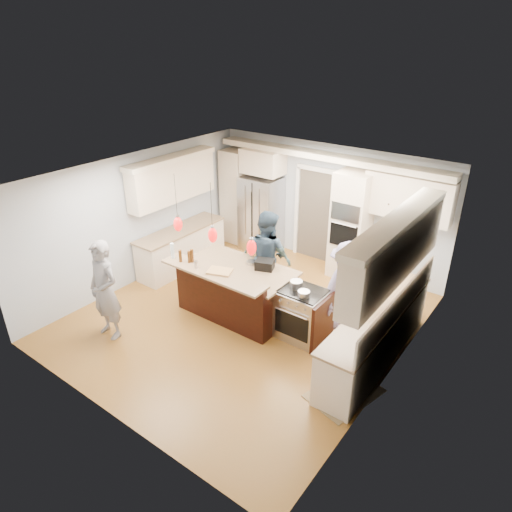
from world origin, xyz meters
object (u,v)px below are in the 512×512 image
Objects in this scene: person_far_left at (266,256)px; refrigerator at (261,214)px; island_range at (303,314)px; kitchen_island at (236,290)px; person_bar_end at (105,291)px.

refrigerator is at bearing -48.56° from person_far_left.
refrigerator reaches higher than island_range.
refrigerator is 1.96× the size of island_range.
person_far_left is (-1.28, 0.70, 0.46)m from island_range.
person_far_left reaches higher than kitchen_island.
island_range is at bearing -42.59° from refrigerator.
kitchen_island is 0.90m from person_far_left.
kitchen_island is 2.28× the size of island_range.
refrigerator is at bearing 90.24° from person_bar_end.
island_range is at bearing 36.03° from person_bar_end.
person_bar_end reaches higher than kitchen_island.
kitchen_island is 1.18× the size of person_bar_end.
island_range is 1.53m from person_far_left.
refrigerator is 2.29m from person_far_left.
refrigerator reaches higher than person_bar_end.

